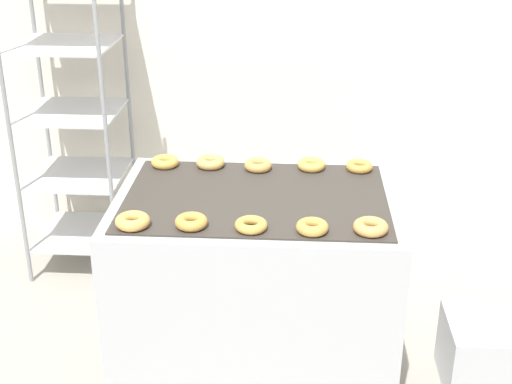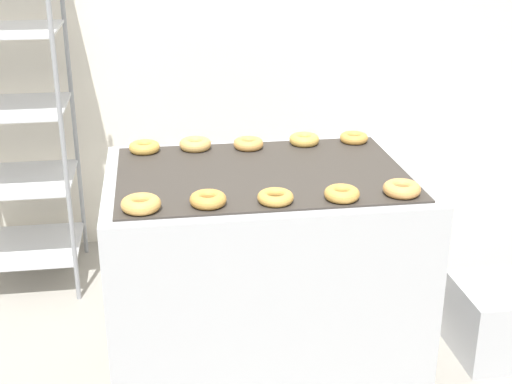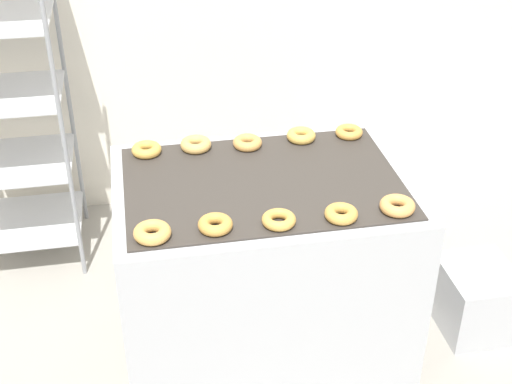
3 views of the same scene
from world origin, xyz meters
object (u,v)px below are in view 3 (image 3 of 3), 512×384
at_px(donut_far_leftmost, 147,150).
at_px(donut_far_right, 301,135).
at_px(glaze_bin, 475,298).
at_px(donut_near_leftmost, 152,232).
at_px(donut_far_center, 247,143).
at_px(baking_rack_cart, 9,95).
at_px(fryer_machine, 262,269).
at_px(donut_far_left, 196,144).
at_px(donut_near_center, 279,220).
at_px(donut_near_right, 341,214).
at_px(donut_far_rightmost, 349,132).
at_px(donut_near_rightmost, 397,206).
at_px(donut_near_left, 215,224).

distance_m(donut_far_leftmost, donut_far_right, 0.70).
bearing_deg(glaze_bin, donut_near_leftmost, -169.99).
bearing_deg(donut_far_center, baking_rack_cart, 148.11).
relative_size(fryer_machine, donut_near_leftmost, 8.88).
distance_m(donut_far_left, donut_far_center, 0.23).
relative_size(donut_near_leftmost, donut_far_right, 1.05).
relative_size(donut_near_center, donut_near_right, 1.01).
bearing_deg(donut_far_left, donut_near_center, -69.65).
bearing_deg(baking_rack_cart, fryer_machine, -41.82).
bearing_deg(donut_far_left, baking_rack_cart, 142.72).
relative_size(donut_far_leftmost, donut_far_right, 0.99).
bearing_deg(baking_rack_cart, donut_far_rightmost, -22.80).
relative_size(donut_far_center, donut_far_right, 0.99).
xyz_separation_m(baking_rack_cart, donut_near_rightmost, (1.58, -1.31, -0.02)).
bearing_deg(donut_near_leftmost, donut_far_center, 53.74).
xyz_separation_m(fryer_machine, donut_near_rightmost, (0.47, -0.31, 0.48)).
bearing_deg(donut_far_leftmost, donut_far_center, -2.08).
xyz_separation_m(donut_near_center, donut_near_rightmost, (0.47, 0.01, 0.00)).
xyz_separation_m(donut_far_leftmost, donut_far_center, (0.45, -0.02, 0.00)).
xyz_separation_m(donut_near_right, donut_far_right, (0.00, 0.66, 0.00)).
bearing_deg(donut_far_center, fryer_machine, -88.18).
height_order(donut_far_right, donut_far_rightmost, donut_far_right).
height_order(fryer_machine, donut_far_right, donut_far_right).
distance_m(fryer_machine, donut_near_leftmost, 0.75).
distance_m(glaze_bin, donut_near_left, 1.52).
bearing_deg(donut_far_right, donut_far_rightmost, -0.43).
bearing_deg(donut_near_leftmost, glaze_bin, 10.01).
height_order(baking_rack_cart, donut_far_center, baking_rack_cart).
xyz_separation_m(donut_near_right, donut_far_left, (-0.48, 0.66, 0.00)).
height_order(donut_near_right, donut_far_right, same).
distance_m(donut_near_rightmost, donut_far_leftmost, 1.13).
relative_size(donut_near_center, donut_near_rightmost, 0.94).
distance_m(glaze_bin, donut_near_right, 1.15).
relative_size(donut_near_leftmost, donut_far_leftmost, 1.06).
bearing_deg(donut_far_left, fryer_machine, -54.06).
height_order(donut_near_left, donut_far_rightmost, donut_near_left).
relative_size(donut_near_right, donut_far_leftmost, 0.97).
bearing_deg(donut_near_rightmost, glaze_bin, 24.20).
bearing_deg(donut_far_center, donut_near_center, -88.99).
distance_m(donut_near_center, donut_far_leftmost, 0.79).
relative_size(fryer_machine, donut_near_rightmost, 8.96).
height_order(fryer_machine, donut_near_left, donut_near_left).
xyz_separation_m(donut_near_leftmost, donut_near_right, (0.71, -0.00, -0.00)).
bearing_deg(glaze_bin, fryer_machine, 177.06).
distance_m(donut_near_leftmost, donut_near_rightmost, 0.94).
relative_size(donut_near_left, donut_far_left, 0.95).
bearing_deg(baking_rack_cart, donut_far_right, -26.08).
bearing_deg(donut_far_center, donut_far_left, 174.55).
height_order(baking_rack_cart, donut_far_rightmost, baking_rack_cart).
distance_m(baking_rack_cart, donut_near_center, 1.72).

